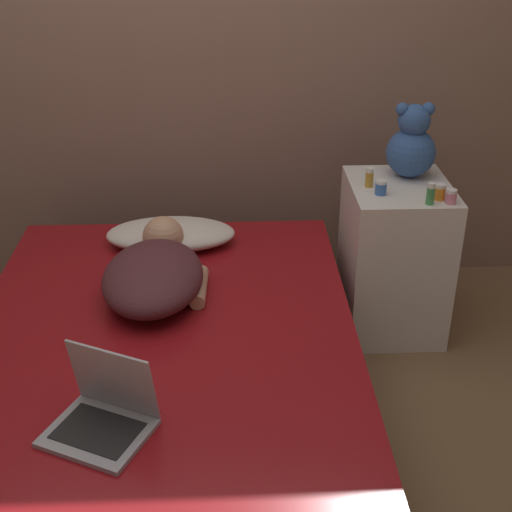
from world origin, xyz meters
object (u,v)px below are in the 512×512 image
at_px(person_lying, 155,272).
at_px(teddy_bear, 412,145).
at_px(bottle_green, 431,194).
at_px(bottle_orange, 440,192).
at_px(bottle_blue, 381,187).
at_px(pillow, 171,234).
at_px(laptop, 104,412).
at_px(bottle_pink, 451,196).
at_px(bottle_amber, 369,178).

relative_size(person_lying, teddy_bear, 2.19).
xyz_separation_m(bottle_green, bottle_orange, (0.05, 0.05, -0.01)).
relative_size(person_lying, bottle_blue, 11.58).
distance_m(pillow, person_lying, 0.41).
xyz_separation_m(laptop, bottle_pink, (1.28, 0.97, 0.25)).
height_order(pillow, person_lying, person_lying).
distance_m(pillow, bottle_amber, 0.90).
height_order(pillow, teddy_bear, teddy_bear).
bearing_deg(bottle_orange, teddy_bear, 103.87).
height_order(pillow, bottle_blue, bottle_blue).
bearing_deg(pillow, bottle_amber, -2.33).
relative_size(pillow, bottle_green, 6.16).
distance_m(teddy_bear, bottle_amber, 0.25).
height_order(person_lying, bottle_blue, bottle_blue).
bearing_deg(person_lying, bottle_green, 11.32).
relative_size(teddy_bear, bottle_blue, 5.30).
xyz_separation_m(teddy_bear, bottle_amber, (-0.20, -0.12, -0.10)).
bearing_deg(teddy_bear, bottle_amber, -149.28).
bearing_deg(bottle_amber, bottle_blue, -68.08).
height_order(pillow, bottle_orange, bottle_orange).
height_order(laptop, bottle_orange, bottle_orange).
relative_size(pillow, bottle_orange, 8.51).
relative_size(pillow, bottle_pink, 9.64).
bearing_deg(bottle_amber, pillow, 177.67).
distance_m(teddy_bear, bottle_orange, 0.29).
distance_m(bottle_green, bottle_amber, 0.29).
bearing_deg(bottle_blue, bottle_orange, -15.12).
bearing_deg(bottle_green, bottle_amber, 137.81).
xyz_separation_m(person_lying, bottle_orange, (1.15, 0.22, 0.22)).
height_order(bottle_green, bottle_orange, bottle_green).
xyz_separation_m(pillow, bottle_amber, (0.86, -0.03, 0.27)).
height_order(bottle_blue, bottle_amber, bottle_amber).
distance_m(bottle_blue, bottle_amber, 0.09).
xyz_separation_m(bottle_amber, bottle_pink, (0.30, -0.18, -0.01)).
xyz_separation_m(pillow, teddy_bear, (1.06, 0.08, 0.37)).
distance_m(person_lying, teddy_bear, 1.24).
distance_m(person_lying, laptop, 0.79).
xyz_separation_m(bottle_blue, bottle_pink, (0.27, -0.10, -0.00)).
relative_size(bottle_blue, bottle_amber, 0.74).
bearing_deg(bottle_blue, bottle_pink, -20.84).
height_order(laptop, bottle_amber, bottle_amber).
height_order(teddy_bear, bottle_amber, teddy_bear).
relative_size(bottle_blue, bottle_orange, 0.94).
xyz_separation_m(pillow, person_lying, (-0.03, -0.40, 0.04)).
distance_m(bottle_blue, bottle_orange, 0.24).
bearing_deg(person_lying, bottle_blue, 19.38).
relative_size(pillow, person_lying, 0.79).
relative_size(person_lying, bottle_amber, 8.51).
height_order(bottle_amber, bottle_pink, bottle_amber).
height_order(laptop, bottle_green, bottle_green).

